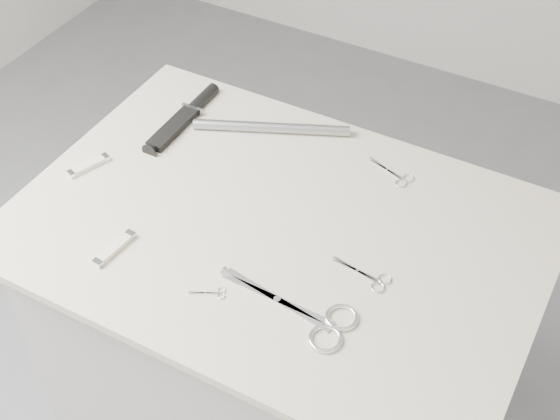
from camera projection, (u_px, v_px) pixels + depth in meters
The scene contains 10 objects.
plinth at pixel (279, 368), 1.81m from camera, with size 0.90×0.60×0.90m, color #B2B2AF.
display_board at pixel (278, 230), 1.49m from camera, with size 1.00×0.70×0.02m, color beige.
large_shears at pixel (313, 318), 1.32m from camera, with size 0.26×0.11×0.01m.
embroidery_scissors_a at pixel (370, 278), 1.39m from camera, with size 0.11×0.05×0.00m.
embroidery_scissors_b at pixel (396, 176), 1.58m from camera, with size 0.11×0.06×0.00m.
tiny_scissors at pixel (213, 293), 1.36m from camera, with size 0.06×0.04×0.00m.
sheathed_knife at pixel (187, 114), 1.72m from camera, with size 0.06×0.24×0.03m.
pocket_knife_a at pixel (89, 166), 1.60m from camera, with size 0.05×0.09×0.01m.
pocket_knife_b at pixel (115, 248), 1.43m from camera, with size 0.03×0.10×0.01m.
metal_rail at pixel (271, 127), 1.68m from camera, with size 0.02×0.02×0.34m, color gray.
Camera 1 is at (0.50, -0.91, 1.98)m, focal length 50.00 mm.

